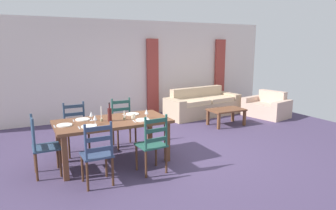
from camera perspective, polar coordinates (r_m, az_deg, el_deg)
name	(u,v)px	position (r m, az deg, el deg)	size (l,w,h in m)	color
ground_plane	(178,151)	(5.82, 1.85, -8.86)	(9.60, 9.60, 0.02)	#423554
wall_far	(122,69)	(8.53, -8.83, 6.79)	(9.60, 0.16, 2.70)	silver
curtain_panel_left	(153,77)	(8.74, -2.96, 5.36)	(0.35, 0.08, 2.20)	#9F3C34
curtain_panel_right	(220,74)	(9.95, 9.85, 5.92)	(0.35, 0.08, 2.20)	#9F3C34
dining_table	(113,125)	(5.17, -10.56, -3.81)	(1.90, 0.96, 0.75)	brown
dining_chair_near_left	(97,154)	(4.41, -13.38, -9.09)	(0.42, 0.40, 0.96)	navy
dining_chair_near_right	(153,144)	(4.71, -2.96, -7.48)	(0.45, 0.43, 0.96)	#235347
dining_chair_far_left	(76,129)	(5.81, -17.20, -4.35)	(0.43, 0.41, 0.96)	#2D405A
dining_chair_far_right	(123,123)	(6.04, -8.59, -3.38)	(0.43, 0.41, 0.96)	#26554D
dining_chair_head_west	(43,146)	(5.01, -22.91, -7.24)	(0.40, 0.42, 0.96)	navy
dinner_plate_near_left	(89,126)	(4.81, -14.92, -3.97)	(0.24, 0.24, 0.02)	white
fork_near_left	(79,128)	(4.78, -16.67, -4.22)	(0.02, 0.17, 0.01)	silver
dinner_plate_near_right	(143,120)	(5.06, -4.90, -2.88)	(0.24, 0.24, 0.02)	white
fork_near_right	(134,121)	(5.01, -6.49, -3.13)	(0.02, 0.17, 0.01)	silver
dinner_plate_far_left	(83,119)	(5.29, -16.06, -2.67)	(0.24, 0.24, 0.02)	white
fork_far_left	(74,121)	(5.26, -17.65, -2.89)	(0.02, 0.17, 0.01)	silver
dinner_plate_far_right	(132,114)	(5.51, -6.84, -1.74)	(0.24, 0.24, 0.02)	white
fork_far_right	(125,115)	(5.47, -8.32, -1.95)	(0.02, 0.17, 0.01)	silver
dinner_plate_head_west	(64,125)	(5.00, -19.23, -3.65)	(0.24, 0.24, 0.02)	white
fork_head_west	(54,127)	(4.98, -20.93, -3.88)	(0.02, 0.17, 0.01)	silver
wine_bottle	(110,114)	(5.07, -11.11, -1.75)	(0.07, 0.07, 0.32)	#471919
wine_glass_near_left	(95,118)	(4.90, -13.83, -2.41)	(0.06, 0.06, 0.16)	white
wine_glass_near_right	(146,112)	(5.19, -4.15, -1.35)	(0.06, 0.06, 0.16)	white
wine_glass_far_left	(91,114)	(5.17, -14.51, -1.73)	(0.06, 0.06, 0.16)	white
coffee_cup_primary	(133,117)	(5.17, -6.67, -2.21)	(0.07, 0.07, 0.09)	beige
candle_tall	(102,117)	(5.11, -12.63, -2.26)	(0.05, 0.05, 0.25)	#998C66
candle_short	(124,117)	(5.16, -8.36, -2.31)	(0.05, 0.05, 0.15)	#998C66
couch	(202,105)	(8.71, 6.48, -0.09)	(2.36, 1.07, 0.80)	tan
coffee_table	(226,112)	(7.71, 11.12, -1.24)	(0.90, 0.56, 0.42)	brown
armchair_upholstered	(267,108)	(9.02, 18.51, -0.49)	(1.03, 1.30, 0.72)	#C9A793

